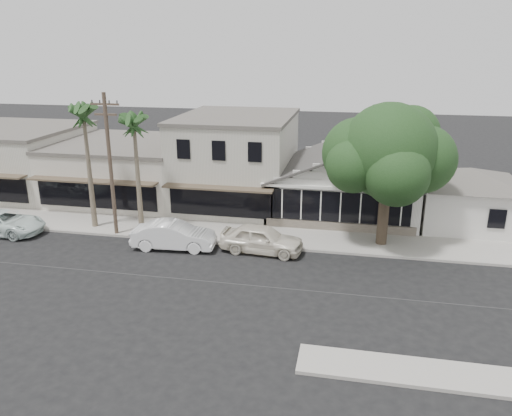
% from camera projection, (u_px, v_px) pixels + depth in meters
% --- Properties ---
extents(ground, '(140.00, 140.00, 0.00)m').
position_uv_depth(ground, '(234.00, 284.00, 25.52)').
color(ground, black).
rests_on(ground, ground).
extents(sidewalk_north, '(90.00, 3.50, 0.15)m').
position_uv_depth(sidewalk_north, '(141.00, 227.00, 33.28)').
color(sidewalk_north, '#9E9991').
rests_on(sidewalk_north, ground).
extents(corner_shop, '(10.40, 8.60, 5.10)m').
position_uv_depth(corner_shop, '(343.00, 178.00, 35.39)').
color(corner_shop, white).
rests_on(corner_shop, ground).
extents(side_cottage, '(6.00, 6.00, 3.00)m').
position_uv_depth(side_cottage, '(466.00, 204.00, 33.31)').
color(side_cottage, white).
rests_on(side_cottage, ground).
extents(row_building_near, '(8.00, 10.00, 6.50)m').
position_uv_depth(row_building_near, '(237.00, 161.00, 37.64)').
color(row_building_near, beige).
rests_on(row_building_near, ground).
extents(row_building_midnear, '(10.00, 10.00, 4.20)m').
position_uv_depth(row_building_midnear, '(127.00, 171.00, 39.68)').
color(row_building_midnear, silver).
rests_on(row_building_midnear, ground).
extents(row_building_midfar, '(11.00, 10.00, 5.00)m').
position_uv_depth(row_building_midfar, '(9.00, 160.00, 41.51)').
color(row_building_midfar, beige).
rests_on(row_building_midfar, ground).
extents(utility_pole, '(1.80, 0.24, 9.00)m').
position_uv_depth(utility_pole, '(110.00, 162.00, 30.55)').
color(utility_pole, brown).
rests_on(utility_pole, ground).
extents(car_0, '(5.04, 2.38, 1.67)m').
position_uv_depth(car_0, '(261.00, 239.00, 29.20)').
color(car_0, silver).
rests_on(car_0, ground).
extents(car_1, '(5.09, 2.11, 1.64)m').
position_uv_depth(car_1, '(174.00, 235.00, 29.74)').
color(car_1, white).
rests_on(car_1, ground).
extents(car_2, '(5.41, 2.64, 1.48)m').
position_uv_depth(car_2, '(3.00, 222.00, 32.15)').
color(car_2, white).
rests_on(car_2, ground).
extents(shade_tree, '(7.78, 7.04, 8.63)m').
position_uv_depth(shade_tree, '(387.00, 153.00, 28.88)').
color(shade_tree, '#4A3D2D').
rests_on(shade_tree, ground).
extents(palm_east, '(2.71, 2.71, 8.13)m').
position_uv_depth(palm_east, '(134.00, 125.00, 30.59)').
color(palm_east, '#726651').
rests_on(palm_east, ground).
extents(palm_mid, '(2.74, 2.74, 8.64)m').
position_uv_depth(palm_mid, '(83.00, 116.00, 30.96)').
color(palm_mid, '#726651').
rests_on(palm_mid, ground).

